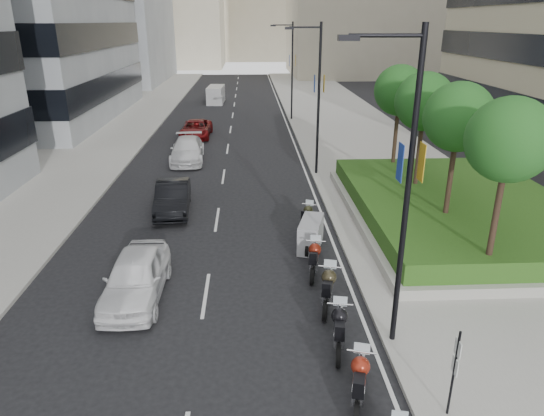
{
  "coord_description": "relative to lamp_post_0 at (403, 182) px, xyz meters",
  "views": [
    {
      "loc": [
        0.12,
        -10.93,
        9.01
      ],
      "look_at": [
        1.0,
        7.21,
        2.0
      ],
      "focal_mm": 32.0,
      "sensor_mm": 36.0,
      "label": 1
    }
  ],
  "objects": [
    {
      "name": "motorcycle_5",
      "position": [
        -1.49,
        6.61,
        -4.44
      ],
      "size": [
        1.35,
        2.21,
        1.25
      ],
      "rotation": [
        0.0,
        0.0,
        1.3
      ],
      "color": "black",
      "rests_on": "ground"
    },
    {
      "name": "lane_centre",
      "position": [
        -5.64,
        29.0,
        -5.06
      ],
      "size": [
        0.12,
        100.0,
        0.01
      ],
      "primitive_type": "cube",
      "color": "silver",
      "rests_on": "ground"
    },
    {
      "name": "tree_3",
      "position": [
        4.36,
        15.0,
        0.36
      ],
      "size": [
        2.8,
        2.8,
        6.3
      ],
      "color": "#332319",
      "rests_on": "planter"
    },
    {
      "name": "motorcycle_3",
      "position": [
        -1.46,
        2.15,
        -4.43
      ],
      "size": [
        0.89,
        2.36,
        1.19
      ],
      "rotation": [
        0.0,
        0.0,
        1.32
      ],
      "color": "black",
      "rests_on": "ground"
    },
    {
      "name": "ground",
      "position": [
        -4.14,
        -1.0,
        -5.07
      ],
      "size": [
        160.0,
        160.0,
        0.0
      ],
      "primitive_type": "plane",
      "color": "black",
      "rests_on": "ground"
    },
    {
      "name": "hedge",
      "position": [
        5.86,
        9.0,
        -4.12
      ],
      "size": [
        9.4,
        13.4,
        0.8
      ],
      "primitive_type": "cube",
      "color": "#204814",
      "rests_on": "planter"
    },
    {
      "name": "motorcycle_2",
      "position": [
        -1.48,
        -0.11,
        -4.45
      ],
      "size": [
        0.77,
        2.29,
        1.15
      ],
      "rotation": [
        0.0,
        0.0,
        1.39
      ],
      "color": "black",
      "rests_on": "ground"
    },
    {
      "name": "car_b",
      "position": [
        -7.9,
        11.18,
        -4.31
      ],
      "size": [
        1.91,
        4.68,
        1.51
      ],
      "primitive_type": "imported",
      "rotation": [
        0.0,
        0.0,
        0.07
      ],
      "color": "black",
      "rests_on": "ground"
    },
    {
      "name": "car_a",
      "position": [
        -7.99,
        2.98,
        -4.26
      ],
      "size": [
        1.92,
        4.74,
        1.61
      ],
      "primitive_type": "imported",
      "rotation": [
        0.0,
        0.0,
        -0.0
      ],
      "color": "white",
      "rests_on": "ground"
    },
    {
      "name": "lamp_post_2",
      "position": [
        0.0,
        35.0,
        0.0
      ],
      "size": [
        2.34,
        0.45,
        9.0
      ],
      "color": "black",
      "rests_on": "ground"
    },
    {
      "name": "delivery_van",
      "position": [
        -7.81,
        45.98,
        -4.17
      ],
      "size": [
        1.97,
        4.65,
        1.92
      ],
      "rotation": [
        0.0,
        0.0,
        -0.05
      ],
      "color": "#AEAEB0",
      "rests_on": "ground"
    },
    {
      "name": "motorcycle_4",
      "position": [
        -1.63,
        4.39,
        -4.46
      ],
      "size": [
        0.79,
        2.26,
        1.13
      ],
      "rotation": [
        0.0,
        0.0,
        1.36
      ],
      "color": "black",
      "rests_on": "ground"
    },
    {
      "name": "tree_2",
      "position": [
        4.36,
        11.0,
        0.36
      ],
      "size": [
        2.8,
        2.8,
        6.3
      ],
      "color": "#332319",
      "rests_on": "planter"
    },
    {
      "name": "tree_1",
      "position": [
        4.36,
        7.0,
        0.36
      ],
      "size": [
        2.8,
        2.8,
        6.3
      ],
      "color": "#332319",
      "rests_on": "planter"
    },
    {
      "name": "lamp_post_1",
      "position": [
        0.0,
        17.0,
        0.0
      ],
      "size": [
        2.34,
        0.45,
        9.0
      ],
      "color": "black",
      "rests_on": "ground"
    },
    {
      "name": "motorcycle_6",
      "position": [
        -1.4,
        8.72,
        -4.52
      ],
      "size": [
        0.89,
        1.99,
        1.03
      ],
      "rotation": [
        0.0,
        0.0,
        1.24
      ],
      "color": "black",
      "rests_on": "ground"
    },
    {
      "name": "car_c",
      "position": [
        -8.25,
        20.7,
        -4.29
      ],
      "size": [
        2.45,
        5.45,
        1.55
      ],
      "primitive_type": "imported",
      "rotation": [
        0.0,
        0.0,
        0.05
      ],
      "color": "silver",
      "rests_on": "ground"
    },
    {
      "name": "lane_edge",
      "position": [
        -0.44,
        29.0,
        -5.06
      ],
      "size": [
        0.12,
        100.0,
        0.01
      ],
      "primitive_type": "cube",
      "color": "silver",
      "rests_on": "ground"
    },
    {
      "name": "tree_0",
      "position": [
        4.36,
        3.0,
        0.36
      ],
      "size": [
        2.8,
        2.8,
        6.3
      ],
      "color": "#332319",
      "rests_on": "planter"
    },
    {
      "name": "parking_sign",
      "position": [
        0.66,
        -3.0,
        -3.61
      ],
      "size": [
        0.06,
        0.32,
        2.5
      ],
      "color": "black",
      "rests_on": "ground"
    },
    {
      "name": "sidewalk_left",
      "position": [
        -16.14,
        29.0,
        -4.99
      ],
      "size": [
        8.0,
        100.0,
        0.15
      ],
      "primitive_type": "cube",
      "color": "#9E9B93",
      "rests_on": "ground"
    },
    {
      "name": "motorcycle_1",
      "position": [
        -1.37,
        -2.32,
        -4.46
      ],
      "size": [
        0.89,
        2.22,
        1.13
      ],
      "rotation": [
        0.0,
        0.0,
        1.3
      ],
      "color": "black",
      "rests_on": "ground"
    },
    {
      "name": "sidewalk_right",
      "position": [
        4.86,
        29.0,
        -4.99
      ],
      "size": [
        10.0,
        100.0,
        0.15
      ],
      "primitive_type": "cube",
      "color": "#9E9B93",
      "rests_on": "ground"
    },
    {
      "name": "planter",
      "position": [
        5.86,
        9.0,
        -4.72
      ],
      "size": [
        10.0,
        14.0,
        0.4
      ],
      "primitive_type": "cube",
      "color": "#A4A298",
      "rests_on": "sidewalk_right"
    },
    {
      "name": "lamp_post_0",
      "position": [
        0.0,
        0.0,
        0.0
      ],
      "size": [
        2.34,
        0.45,
        9.0
      ],
      "color": "black",
      "rests_on": "ground"
    },
    {
      "name": "car_d",
      "position": [
        -8.37,
        27.95,
        -4.36
      ],
      "size": [
        2.48,
        5.15,
        1.42
      ],
      "primitive_type": "imported",
      "rotation": [
        0.0,
        0.0,
        -0.03
      ],
      "color": "maroon",
      "rests_on": "ground"
    }
  ]
}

